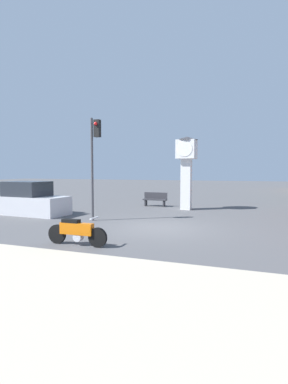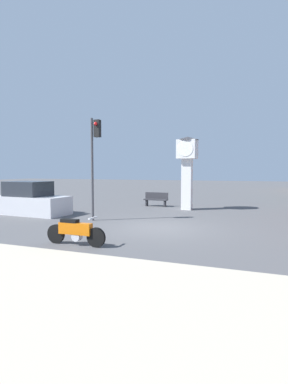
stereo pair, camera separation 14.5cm
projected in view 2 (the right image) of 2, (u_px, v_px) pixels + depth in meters
name	position (u px, v px, depth m)	size (l,w,h in m)	color
ground_plane	(158.00, 228.00, 12.48)	(120.00, 120.00, 0.00)	#4C4C4F
sidewalk_strip	(25.00, 303.00, 5.31)	(36.00, 6.00, 0.10)	#B2A893
motorcycle	(75.00, 231.00, 9.57)	(2.12, 0.46, 0.94)	black
clock_tower	(187.00, 161.00, 18.12)	(1.36, 1.36, 4.43)	white
traffic_light	(94.00, 151.00, 14.08)	(0.50, 0.35, 4.85)	#47474C
bench	(156.00, 199.00, 20.04)	(1.60, 0.44, 0.92)	#2D2D33
parked_car	(30.00, 201.00, 16.38)	(4.28, 2.01, 1.80)	silver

